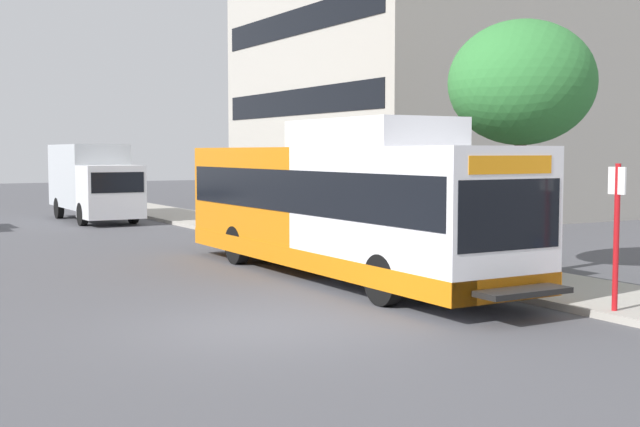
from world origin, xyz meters
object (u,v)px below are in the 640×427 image
Objects in this scene: street_tree_near_stop at (522,84)px; bus_stop_sign_pole at (617,226)px; transit_bus at (339,205)px; box_truck_background at (93,180)px.

bus_stop_sign_pole is at bearing -114.60° from street_tree_near_stop.
box_truck_background is (-0.83, 18.77, 0.04)m from transit_bus.
transit_bus is 4.71× the size of bus_stop_sign_pole.
street_tree_near_stop is at bearing 65.40° from bus_stop_sign_pole.
street_tree_near_stop is at bearing -77.28° from box_truck_background.
transit_bus reaches higher than box_truck_background.
transit_bus is at bearing 104.68° from bus_stop_sign_pole.
transit_bus is at bearing -87.46° from box_truck_background.
bus_stop_sign_pole is 0.37× the size of box_truck_background.
box_truck_background reaches higher than bus_stop_sign_pole.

